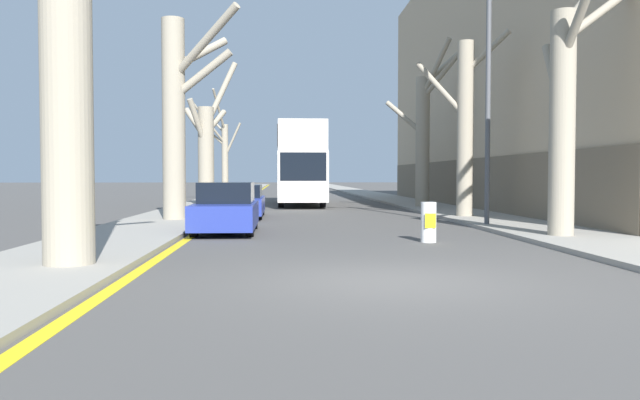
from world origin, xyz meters
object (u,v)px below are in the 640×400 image
Objects in this scene: street_tree_left_1 at (177,113)px; street_tree_left_3 at (223,153)px; street_tree_right_2 at (425,131)px; parked_car_1 at (241,202)px; street_tree_right_0 at (567,106)px; street_tree_right_1 at (465,123)px; double_decker_bus at (300,161)px; lamp_post at (486,66)px; traffic_bollard at (429,222)px; street_tree_left_0 at (68,31)px; street_tree_left_2 at (207,149)px; parked_car_0 at (226,209)px.

street_tree_left_1 is 1.01× the size of street_tree_left_3.
street_tree_right_2 is 1.88× the size of parked_car_1.
street_tree_left_1 reaches higher than parked_car_1.
street_tree_right_0 is 1.17× the size of street_tree_right_1.
double_decker_bus is 1.15× the size of lamp_post.
street_tree_right_2 is 11.29m from parked_car_1.
street_tree_left_3 is 7.26× the size of traffic_bollard.
street_tree_left_3 is 0.85× the size of street_tree_right_2.
street_tree_left_2 is (-0.20, 21.21, -1.11)m from street_tree_left_0.
street_tree_left_2 is 7.51× the size of traffic_bollard.
street_tree_right_1 is (-0.30, 8.00, 0.24)m from street_tree_right_0.
street_tree_left_3 is 0.78× the size of lamp_post.
lamp_post is (10.49, -22.91, 2.00)m from street_tree_left_3.
parked_car_1 is (2.22, -7.12, -2.41)m from street_tree_left_2.
double_decker_bus reaches higher than traffic_bollard.
lamp_post is at bearing -33.93° from parked_car_1.
lamp_post reaches higher than street_tree_right_2.
street_tree_left_1 is at bearing 90.28° from street_tree_left_0.
parked_car_0 is (2.36, -24.17, -2.50)m from street_tree_left_3.
street_tree_right_2 reaches higher than traffic_bollard.
double_decker_bus is at bearing 143.06° from street_tree_right_2.
street_tree_left_1 is 14.03m from street_tree_right_2.
street_tree_left_2 reaches higher than street_tree_left_3.
street_tree_left_0 is 14.66m from parked_car_1.
traffic_bollard is (7.33, 4.35, -3.65)m from street_tree_left_0.
street_tree_left_1 is 9.76m from street_tree_left_2.
street_tree_left_3 reaches higher than parked_car_1.
parked_car_0 is (2.03, 7.36, -3.46)m from street_tree_left_0.
lamp_post is (8.14, 1.26, 4.49)m from parked_car_0.
street_tree_left_2 is 0.90× the size of street_tree_right_0.
lamp_post is (-0.56, -4.13, 1.48)m from street_tree_right_1.
street_tree_right_1 is 0.66× the size of double_decker_bus.
double_decker_bus is 11.31m from parked_car_1.
street_tree_right_1 is 4.43m from lamp_post.
lamp_post reaches higher than parked_car_1.
lamp_post is at bearing -15.69° from street_tree_left_1.
lamp_post reaches higher than parked_car_0.
street_tree_left_0 is 12.03m from street_tree_right_0.
street_tree_left_0 reaches higher than street_tree_right_1.
street_tree_left_0 is 13.36m from lamp_post.
street_tree_left_0 is 2.19× the size of parked_car_0.
street_tree_left_2 is at bearing -89.27° from street_tree_left_3.
street_tree_left_2 is (-0.14, 9.72, -0.86)m from street_tree_left_1.
street_tree_left_1 is 0.79× the size of lamp_post.
street_tree_right_1 is at bearing -59.51° from street_tree_left_3.
double_decker_bus is (4.90, 3.71, -0.51)m from street_tree_left_2.
street_tree_left_0 is 1.20× the size of street_tree_left_2.
parked_car_0 is at bearing -90.00° from parked_car_1.
street_tree_right_0 is at bearing -46.06° from parked_car_1.
traffic_bollard is at bearing -102.58° from street_tree_right_2.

